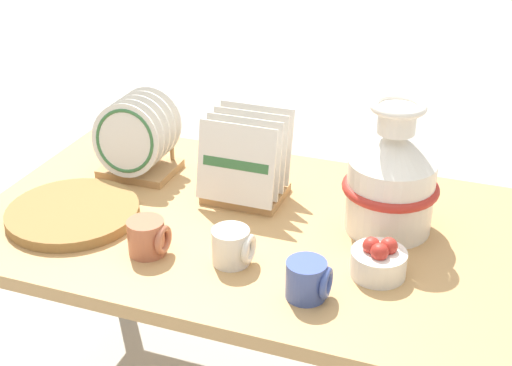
% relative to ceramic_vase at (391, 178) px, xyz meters
% --- Properties ---
extents(display_table, '(1.38, 0.81, 0.61)m').
position_rel_ceramic_vase_xyz_m(display_table, '(-0.31, -0.09, -0.20)').
color(display_table, tan).
rests_on(display_table, ground_plane).
extents(ceramic_vase, '(0.23, 0.23, 0.32)m').
position_rel_ceramic_vase_xyz_m(ceramic_vase, '(0.00, 0.00, 0.00)').
color(ceramic_vase, white).
rests_on(ceramic_vase, display_table).
extents(dish_rack_round_plates, '(0.20, 0.19, 0.22)m').
position_rel_ceramic_vase_xyz_m(dish_rack_round_plates, '(-0.71, 0.05, -0.04)').
color(dish_rack_round_plates, tan).
rests_on(dish_rack_round_plates, display_table).
extents(dish_rack_square_plates, '(0.20, 0.19, 0.23)m').
position_rel_ceramic_vase_xyz_m(dish_rack_square_plates, '(-0.38, 0.03, -0.05)').
color(dish_rack_square_plates, tan).
rests_on(dish_rack_square_plates, display_table).
extents(wicker_charger_stack, '(0.33, 0.33, 0.03)m').
position_rel_ceramic_vase_xyz_m(wicker_charger_stack, '(-0.74, -0.22, -0.12)').
color(wicker_charger_stack, olive).
rests_on(wicker_charger_stack, display_table).
extents(mug_cream_glaze, '(0.09, 0.09, 0.08)m').
position_rel_ceramic_vase_xyz_m(mug_cream_glaze, '(-0.30, -0.27, -0.09)').
color(mug_cream_glaze, silver).
rests_on(mug_cream_glaze, display_table).
extents(mug_cobalt_glaze, '(0.09, 0.09, 0.08)m').
position_rel_ceramic_vase_xyz_m(mug_cobalt_glaze, '(-0.10, -0.33, -0.09)').
color(mug_cobalt_glaze, '#42569E').
rests_on(mug_cobalt_glaze, display_table).
extents(mug_terracotta_glaze, '(0.09, 0.09, 0.08)m').
position_rel_ceramic_vase_xyz_m(mug_terracotta_glaze, '(-0.49, -0.30, -0.09)').
color(mug_terracotta_glaze, '#B76647').
rests_on(mug_terracotta_glaze, display_table).
extents(fruit_bowl, '(0.12, 0.12, 0.09)m').
position_rel_ceramic_vase_xyz_m(fruit_bowl, '(0.02, -0.20, -0.10)').
color(fruit_bowl, white).
rests_on(fruit_bowl, display_table).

